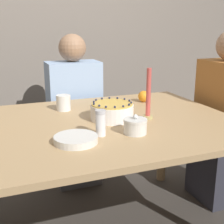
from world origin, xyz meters
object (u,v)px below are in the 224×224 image
(cake, at_px, (112,111))
(person_woman_floral, at_px, (223,129))
(candle, at_px, (148,98))
(sugar_shaker, at_px, (101,123))
(sugar_bowl, at_px, (135,126))
(person_man_blue_shirt, at_px, (75,120))

(cake, xyz_separation_m, person_woman_floral, (0.88, 0.10, -0.25))
(candle, bearing_deg, cake, 162.88)
(sugar_shaker, bearing_deg, candle, 26.24)
(sugar_bowl, xyz_separation_m, candle, (0.17, 0.20, 0.08))
(person_woman_floral, bearing_deg, candle, 103.06)
(person_woman_floral, bearing_deg, sugar_bowl, 112.68)
(sugar_bowl, height_order, candle, candle)
(sugar_shaker, height_order, person_woman_floral, person_woman_floral)
(cake, distance_m, sugar_shaker, 0.27)
(person_man_blue_shirt, bearing_deg, sugar_shaker, 83.15)
(sugar_bowl, distance_m, person_man_blue_shirt, 1.04)
(candle, height_order, person_woman_floral, person_woman_floral)
(sugar_bowl, relative_size, sugar_shaker, 0.91)
(person_man_blue_shirt, bearing_deg, sugar_bowl, 92.86)
(sugar_shaker, xyz_separation_m, candle, (0.34, 0.17, 0.05))
(cake, bearing_deg, person_man_blue_shirt, 92.25)
(person_man_blue_shirt, height_order, person_woman_floral, person_woman_floral)
(cake, relative_size, person_man_blue_shirt, 0.20)
(sugar_bowl, xyz_separation_m, person_man_blue_shirt, (-0.05, 1.01, -0.26))
(candle, bearing_deg, sugar_shaker, -153.76)
(sugar_bowl, distance_m, sugar_shaker, 0.17)
(cake, relative_size, person_woman_floral, 0.20)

